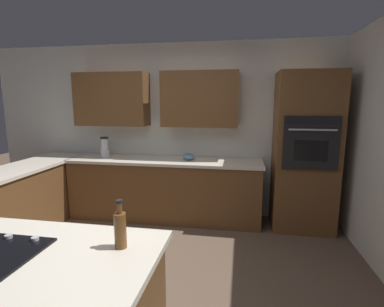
{
  "coord_description": "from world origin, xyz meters",
  "views": [
    {
      "loc": [
        -1.0,
        2.29,
        1.72
      ],
      "look_at": [
        -0.39,
        -1.26,
        1.09
      ],
      "focal_mm": 26.92,
      "sensor_mm": 36.0,
      "label": 1
    }
  ],
  "objects_px": {
    "wall_oven": "(305,153)",
    "mixing_bowl": "(188,156)",
    "second_bottle": "(120,229)",
    "blender": "(105,149)"
  },
  "relations": [
    {
      "from": "mixing_bowl",
      "to": "wall_oven",
      "type": "bearing_deg",
      "value": 178.46
    },
    {
      "from": "second_bottle",
      "to": "blender",
      "type": "bearing_deg",
      "value": -61.95
    },
    {
      "from": "wall_oven",
      "to": "second_bottle",
      "type": "xyz_separation_m",
      "value": [
        1.51,
        2.56,
        -0.05
      ]
    },
    {
      "from": "blender",
      "to": "mixing_bowl",
      "type": "relative_size",
      "value": 1.69
    },
    {
      "from": "wall_oven",
      "to": "mixing_bowl",
      "type": "relative_size",
      "value": 11.59
    },
    {
      "from": "blender",
      "to": "second_bottle",
      "type": "relative_size",
      "value": 1.08
    },
    {
      "from": "wall_oven",
      "to": "mixing_bowl",
      "type": "distance_m",
      "value": 1.6
    },
    {
      "from": "wall_oven",
      "to": "second_bottle",
      "type": "relative_size",
      "value": 7.41
    },
    {
      "from": "wall_oven",
      "to": "blender",
      "type": "relative_size",
      "value": 6.86
    },
    {
      "from": "second_bottle",
      "to": "wall_oven",
      "type": "bearing_deg",
      "value": -120.63
    }
  ]
}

